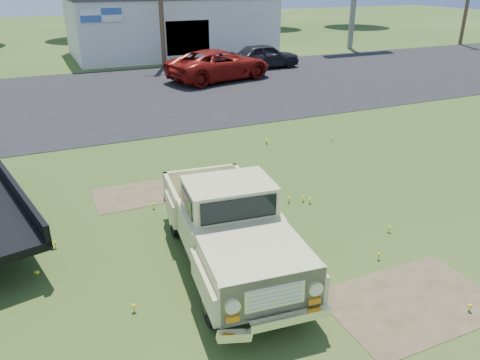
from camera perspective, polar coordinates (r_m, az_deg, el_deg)
name	(u,v)px	position (r m, az deg, el deg)	size (l,w,h in m)	color
ground	(262,241)	(10.44, 2.69, -7.44)	(140.00, 140.00, 0.00)	#2A4D18
asphalt_lot	(125,96)	(23.93, -13.89, 9.93)	(90.00, 14.00, 0.02)	black
dirt_patch_a	(411,302)	(9.21, 20.16, -13.82)	(3.00, 2.00, 0.01)	#4D3D29
dirt_patch_b	(137,195)	(12.83, -12.49, -1.79)	(2.20, 1.60, 0.01)	#4D3D29
commercial_building	(171,25)	(36.52, -8.46, 18.22)	(14.20, 8.20, 4.15)	silver
vintage_pickup_truck	(229,225)	(9.18, -1.31, -5.46)	(1.97, 5.07, 1.84)	#C2BB82
red_pickup	(219,65)	(26.82, -2.52, 13.83)	(2.77, 6.01, 1.67)	maroon
dark_sedan	(265,56)	(30.51, 3.04, 14.85)	(1.78, 4.43, 1.51)	black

